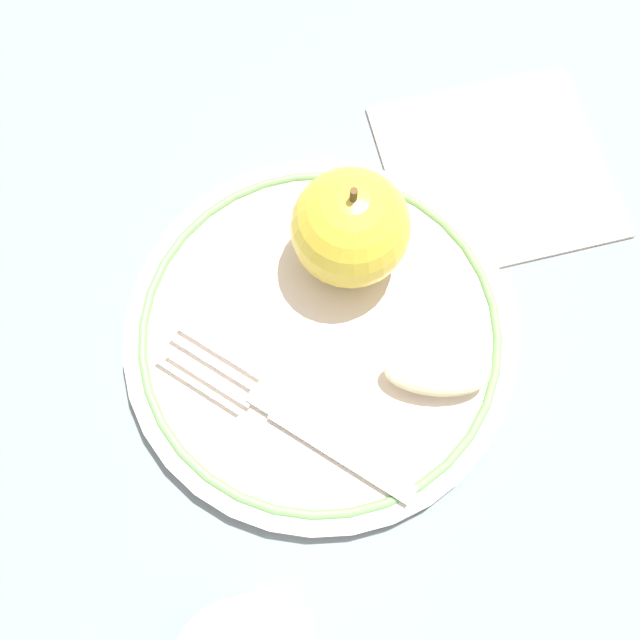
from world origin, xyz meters
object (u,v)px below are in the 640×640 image
apple_red_whole (351,228)px  apple_slice_front (436,373)px  plate (320,334)px  fork (292,421)px  napkin_folded (496,170)px

apple_red_whole → apple_slice_front: apple_red_whole is taller
plate → apple_red_whole: apple_red_whole is taller
fork → napkin_folded: fork is taller
plate → napkin_folded: (0.17, 0.04, -0.01)m
napkin_folded → apple_slice_front: bearing=-140.6°
plate → apple_slice_front: apple_slice_front is taller
apple_slice_front → fork: size_ratio=0.38×
plate → apple_red_whole: 0.07m
apple_slice_front → fork: (-0.09, 0.02, -0.01)m
apple_red_whole → napkin_folded: apple_red_whole is taller
apple_red_whole → fork: 0.12m
apple_red_whole → napkin_folded: bearing=2.4°
apple_red_whole → napkin_folded: size_ratio=0.54×
plate → fork: size_ratio=1.50×
plate → napkin_folded: 0.17m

